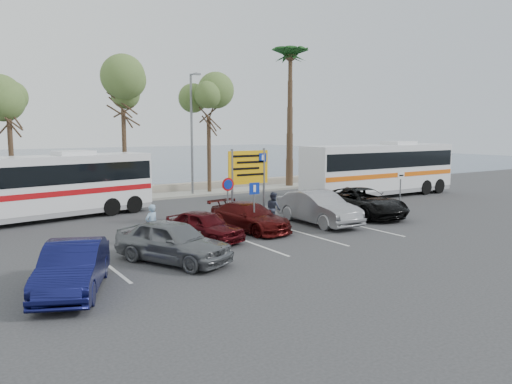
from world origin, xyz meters
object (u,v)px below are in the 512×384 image
car_silver_a (173,241)px  car_red (204,226)px  suv_black (363,202)px  car_silver_b (318,208)px  direction_sign (248,173)px  coach_bus_left (43,189)px  coach_bus_right (380,171)px  car_maroon (249,217)px  street_lamp_right (192,128)px  pedestrian_near (152,224)px  car_blue (73,268)px  pedestrian_far (273,209)px

car_silver_a → car_red: bearing=19.4°
car_red → suv_black: bearing=-13.4°
car_silver_a → car_silver_b: 9.05m
direction_sign → car_red: (-3.60, -2.38, -1.81)m
direction_sign → coach_bus_left: bearing=143.8°
coach_bus_right → car_silver_b: (-9.82, -5.40, -0.93)m
car_maroon → suv_black: 7.00m
car_silver_a → car_red: 3.39m
street_lamp_right → coach_bus_left: street_lamp_right is taller
car_silver_b → pedestrian_near: 8.28m
car_maroon → suv_black: size_ratio=0.83×
suv_black → coach_bus_right: bearing=43.2°
coach_bus_left → pedestrian_near: 8.30m
direction_sign → car_silver_b: bearing=-38.4°
car_maroon → car_red: (-2.60, -0.68, -0.01)m
suv_black → car_silver_b: size_ratio=1.09×
street_lamp_right → direction_sign: size_ratio=2.23×
coach_bus_right → car_blue: coach_bus_right is taller
street_lamp_right → car_red: size_ratio=2.20×
direction_sign → car_blue: 11.55m
car_silver_a → coach_bus_right: bearing=-1.8°
car_silver_a → suv_black: bearing=-11.1°
coach_bus_left → pedestrian_near: (2.61, -7.84, -0.79)m
street_lamp_right → car_blue: 20.54m
car_maroon → pedestrian_far: bearing=9.2°
street_lamp_right → car_maroon: bearing=-104.0°
car_maroon → car_silver_a: bearing=-157.9°
coach_bus_left → car_maroon: bearing=-46.8°
direction_sign → pedestrian_near: direction_sign is taller
suv_black → car_silver_b: 3.37m
car_red → suv_black: suv_black is taller
car_blue → suv_black: suv_black is taller
coach_bus_left → pedestrian_near: bearing=-71.5°
direction_sign → car_maroon: bearing=-120.6°
coach_bus_left → coach_bus_right: (20.71, -2.72, 0.13)m
direction_sign → car_silver_b: direction_sign is taller
direction_sign → coach_bus_left: size_ratio=0.32×
coach_bus_left → car_maroon: (7.24, -7.72, -0.96)m
direction_sign → car_blue: (-9.61, -6.18, -1.73)m
car_silver_b → pedestrian_far: 2.18m
street_lamp_right → coach_bus_left: bearing=-157.2°
street_lamp_right → car_silver_a: street_lamp_right is taller
street_lamp_right → car_red: 14.44m
car_silver_a → coach_bus_left: bearing=76.3°
suv_black → street_lamp_right: bearing=113.9°
direction_sign → car_silver_a: (-6.00, -4.77, -1.70)m
suv_black → pedestrian_near: pedestrian_near is taller
direction_sign → car_silver_a: direction_sign is taller
car_silver_a → pedestrian_far: 7.62m
car_silver_a → suv_black: car_silver_a is taller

